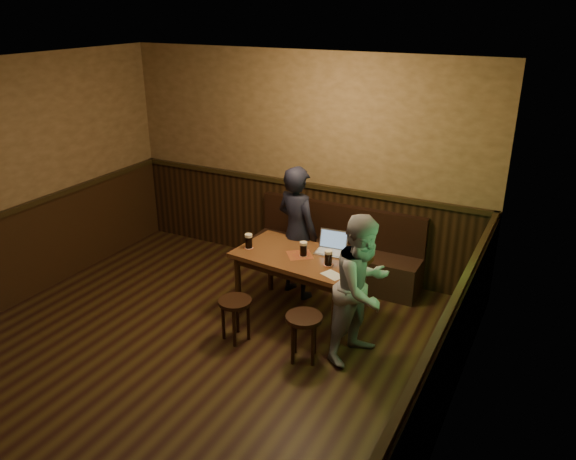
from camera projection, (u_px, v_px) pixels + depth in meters
The scene contains 12 objects.
room at pixel (165, 258), 5.02m from camera, with size 5.04×6.04×2.84m.
bench at pixel (336, 256), 7.17m from camera, with size 2.20×0.50×0.95m.
pub_table at pixel (300, 263), 6.18m from camera, with size 1.48×0.94×0.76m.
stool_left at pixel (235, 308), 5.83m from camera, with size 0.46×0.46×0.47m.
stool_right at pixel (304, 325), 5.49m from camera, with size 0.49×0.49×0.49m.
pint_left at pixel (249, 241), 6.29m from camera, with size 0.11×0.11×0.17m.
pint_mid at pixel (303, 249), 6.10m from camera, with size 0.11×0.11×0.16m.
pint_right at pixel (328, 258), 5.88m from camera, with size 0.11×0.11×0.17m.
laptop at pixel (332, 247), 6.21m from camera, with size 0.35×0.29×0.23m.
menu at pixel (333, 275), 5.69m from camera, with size 0.22×0.15×0.00m, color silver.
person_suit at pixel (297, 232), 6.61m from camera, with size 0.59×0.39×1.61m, color black.
person_grey at pixel (362, 288), 5.43m from camera, with size 0.73×0.57×1.51m, color gray.
Camera 1 is at (3.07, -3.31, 3.34)m, focal length 35.00 mm.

